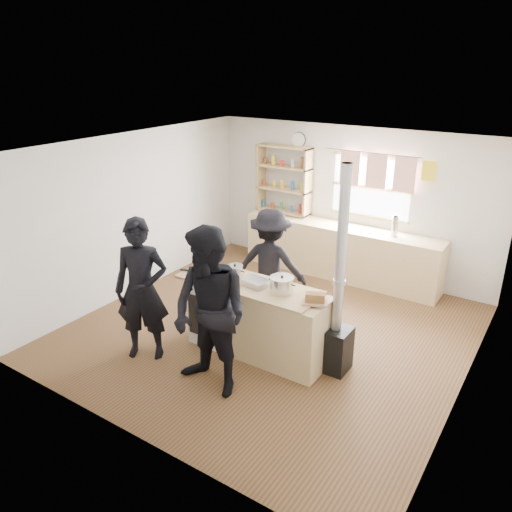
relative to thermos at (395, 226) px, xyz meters
name	(u,v)px	position (x,y,z in m)	size (l,w,h in m)	color
ground	(271,330)	(-0.89, -2.22, -1.07)	(5.00, 5.00, 0.01)	brown
back_counter	(340,251)	(-0.89, 0.00, -0.61)	(3.40, 0.55, 0.90)	#D5B780
shelving_unit	(284,179)	(-2.09, 0.12, 0.45)	(1.00, 0.28, 1.20)	tan
thermos	(395,226)	(0.00, 0.00, 0.00)	(0.10, 0.10, 0.32)	silver
cooking_island	(258,320)	(-0.75, -2.77, -0.59)	(1.97, 0.64, 0.93)	white
skillet_greens	(204,272)	(-1.52, -2.85, -0.10)	(0.36, 0.36, 0.05)	black
roast_tray	(256,282)	(-0.78, -2.77, -0.09)	(0.33, 0.28, 0.08)	silver
stockpot_stove	(235,271)	(-1.14, -2.70, -0.06)	(0.21, 0.21, 0.17)	silver
stockpot_counter	(282,284)	(-0.42, -2.75, -0.03)	(0.29, 0.29, 0.21)	silver
bread_board	(315,299)	(0.04, -2.79, -0.08)	(0.34, 0.30, 0.12)	tan
flue_heater	(336,322)	(0.22, -2.57, -0.42)	(0.35, 0.35, 2.50)	black
person_near_left	(142,290)	(-1.89, -3.58, -0.16)	(0.65, 0.43, 1.80)	black
person_near_right	(210,313)	(-0.76, -3.68, -0.10)	(0.93, 0.73, 1.92)	black
person_far	(270,264)	(-1.14, -1.84, -0.26)	(1.03, 0.59, 1.60)	black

